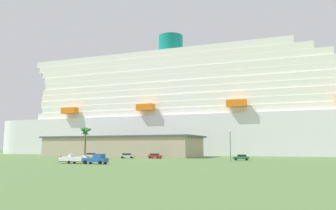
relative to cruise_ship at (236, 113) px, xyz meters
The scene contains 11 objects.
ground_plane 44.20m from the cruise_ship, 120.22° to the right, with size 600.00×600.00×0.00m, color #4C6B38.
cruise_ship is the anchor object (origin of this frame).
terminal_building 55.48m from the cruise_ship, 138.90° to the right, with size 62.79×27.42×7.67m.
pickup_truck 92.45m from the cruise_ship, 104.08° to the right, with size 5.76×2.69×2.20m.
small_boat_on_trailer 93.43m from the cruise_ship, 107.39° to the right, with size 8.69×2.53×2.15m.
palm_tree 75.42m from the cruise_ship, 121.93° to the right, with size 3.42×3.43×9.58m.
street_lamp 69.17m from the cruise_ship, 86.23° to the right, with size 0.56×0.56×7.97m.
parked_car_white_van 69.47m from the cruise_ship, 131.91° to the right, with size 4.83×2.65×1.58m.
parked_car_red_hatchback 58.44m from the cruise_ship, 112.47° to the right, with size 4.46×2.51×1.58m.
parked_car_green_wagon 61.59m from the cruise_ship, 83.79° to the right, with size 4.47×2.35×1.58m.
parked_car_silver_sedan 63.01m from the cruise_ship, 120.32° to the right, with size 4.78×2.44×1.58m.
Camera 1 is at (33.96, -88.97, 3.69)m, focal length 35.82 mm.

